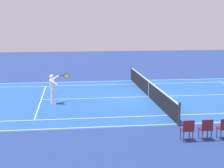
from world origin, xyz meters
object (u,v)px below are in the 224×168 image
tennis_net (149,89)px  spectator_chair_6 (206,128)px  tennis_player_near (53,88)px  spectator_chair_5 (224,127)px  tennis_ball (58,89)px  spectator_chair_7 (188,129)px

tennis_net → spectator_chair_6: tennis_net is taller
tennis_player_near → spectator_chair_6: bearing=132.7°
spectator_chair_5 → spectator_chair_6: same height
tennis_player_near → spectator_chair_6: size_ratio=1.93×
tennis_ball → spectator_chair_7: bearing=116.4°
spectator_chair_6 → spectator_chair_5: bearing=180.0°
tennis_net → tennis_ball: tennis_net is taller
spectator_chair_7 → spectator_chair_5: bearing=180.0°
tennis_net → spectator_chair_5: (-1.18, 7.71, 0.03)m
tennis_player_near → tennis_ball: (-0.14, -3.93, -0.90)m
tennis_net → spectator_chair_7: tennis_net is taller
tennis_net → spectator_chair_7: size_ratio=13.30×
tennis_player_near → spectator_chair_5: (-6.83, 6.60, -0.41)m
tennis_net → spectator_chair_7: bearing=87.8°
tennis_net → spectator_chair_6: (-0.44, 7.71, 0.03)m
tennis_ball → tennis_player_near: bearing=88.0°
tennis_ball → spectator_chair_5: size_ratio=0.08×
spectator_chair_5 → spectator_chair_6: bearing=0.0°
spectator_chair_5 → spectator_chair_7: same height
spectator_chair_5 → spectator_chair_7: bearing=0.0°
tennis_net → spectator_chair_5: bearing=98.7°
tennis_ball → spectator_chair_6: 12.10m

